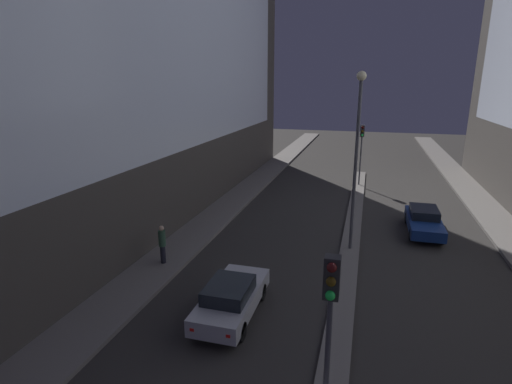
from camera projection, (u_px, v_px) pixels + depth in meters
name	position (u px, v px, depth m)	size (l,w,h in m)	color
median_strip	(352.00, 234.00, 22.09)	(0.93, 32.01, 0.15)	#66605B
traffic_light_near	(330.00, 315.00, 8.06)	(0.32, 0.42, 4.77)	#4C4C51
traffic_light_mid	(362.00, 142.00, 31.41)	(0.32, 0.42, 4.77)	#4C4C51
street_lamp	(357.00, 142.00, 18.56)	(0.44, 0.44, 8.52)	#4C4C51
car_left_lane	(231.00, 298.00, 14.27)	(1.72, 4.26, 1.42)	#B2B2B7
car_right_lane	(424.00, 220.00, 22.31)	(1.70, 4.57, 1.35)	navy
pedestrian_on_left_sidewalk	(162.00, 243.00, 18.07)	(0.32, 0.32, 1.80)	black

